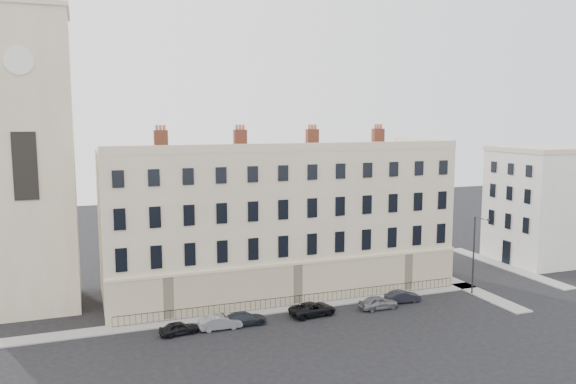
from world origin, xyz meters
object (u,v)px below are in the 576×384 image
car_b (220,322)px  car_f (403,297)px  car_d (313,309)px  car_c (244,318)px  car_e (378,302)px  car_a (179,328)px  streetlamp (475,252)px

car_b → car_f: size_ratio=1.03×
car_d → car_c: bearing=84.7°
car_d → car_e: car_e is taller
car_a → car_d: size_ratio=0.74×
car_c → streetlamp: size_ratio=0.48×
car_d → car_e: 6.61m
car_a → streetlamp: (30.43, 0.39, 3.97)m
car_a → car_e: 18.99m
car_b → car_d: car_d is taller
car_f → car_c: bearing=94.5°
car_a → car_b: size_ratio=0.89×
car_a → car_d: (12.40, 0.36, 0.05)m
streetlamp → car_a: bearing=-158.5°
car_d → streetlamp: streetlamp is taller
car_b → streetlamp: size_ratio=0.45×
car_c → car_d: car_d is taller
car_a → car_c: bearing=-95.8°
car_c → car_a: bearing=93.6°
car_b → car_d: (8.84, 0.34, 0.01)m
car_b → car_d: 8.84m
car_a → car_b: (3.56, 0.02, 0.05)m
car_d → car_f: 9.81m
car_e → car_b: bearing=90.1°
car_b → streetlamp: (26.87, 0.37, 3.93)m
car_d → streetlamp: size_ratio=0.54×
car_a → car_f: size_ratio=0.92×
car_f → car_b: bearing=95.1°
car_c → streetlamp: bearing=-88.8°
car_a → car_e: bearing=-98.9°
car_c → streetlamp: streetlamp is taller
car_c → car_e: car_e is taller
car_b → car_c: (2.23, 0.24, -0.03)m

